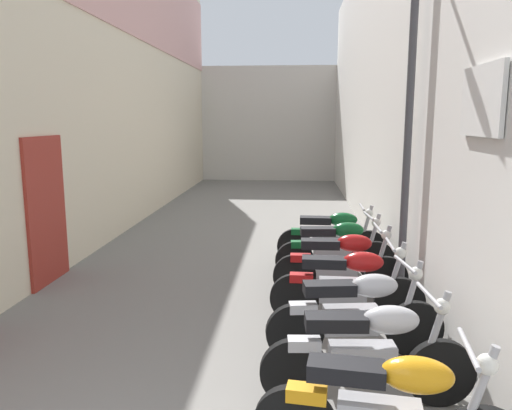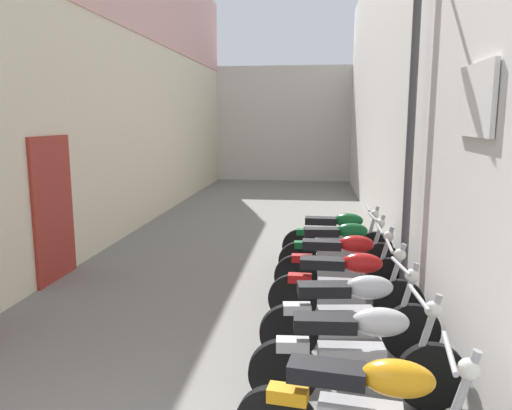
% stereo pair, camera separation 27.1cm
% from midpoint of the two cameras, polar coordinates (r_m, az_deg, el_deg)
% --- Properties ---
extents(ground_plane, '(34.45, 34.45, 0.00)m').
position_cam_midpoint_polar(ground_plane, '(9.02, -3.30, -5.89)').
color(ground_plane, slate).
extents(building_left, '(0.45, 18.45, 7.68)m').
position_cam_midpoint_polar(building_left, '(11.39, -17.04, 16.65)').
color(building_left, beige).
rests_on(building_left, ground).
extents(building_right, '(0.45, 18.45, 6.45)m').
position_cam_midpoint_polar(building_right, '(10.76, 13.71, 13.74)').
color(building_right, silver).
rests_on(building_right, ground).
extents(building_far_end, '(8.30, 2.00, 4.49)m').
position_cam_midpoint_polar(building_far_end, '(20.86, 1.19, 9.33)').
color(building_far_end, beige).
rests_on(building_far_end, ground).
extents(motorcycle_nearest, '(1.85, 0.58, 1.04)m').
position_cam_midpoint_polar(motorcycle_nearest, '(3.71, 12.81, -22.07)').
color(motorcycle_nearest, black).
rests_on(motorcycle_nearest, ground).
extents(motorcycle_second, '(1.85, 0.58, 1.04)m').
position_cam_midpoint_polar(motorcycle_second, '(4.47, 11.14, -16.13)').
color(motorcycle_second, black).
rests_on(motorcycle_second, ground).
extents(motorcycle_third, '(1.84, 0.58, 1.04)m').
position_cam_midpoint_polar(motorcycle_third, '(5.25, 10.05, -12.05)').
color(motorcycle_third, black).
rests_on(motorcycle_third, ground).
extents(motorcycle_fourth, '(1.85, 0.58, 1.04)m').
position_cam_midpoint_polar(motorcycle_fourth, '(6.07, 9.25, -8.96)').
color(motorcycle_fourth, black).
rests_on(motorcycle_fourth, ground).
extents(motorcycle_fifth, '(1.85, 0.58, 1.04)m').
position_cam_midpoint_polar(motorcycle_fifth, '(6.92, 8.64, -6.58)').
color(motorcycle_fifth, black).
rests_on(motorcycle_fifth, ground).
extents(motorcycle_sixth, '(1.85, 0.58, 1.04)m').
position_cam_midpoint_polar(motorcycle_sixth, '(7.68, 8.22, -4.91)').
color(motorcycle_sixth, black).
rests_on(motorcycle_sixth, ground).
extents(motorcycle_seventh, '(1.85, 0.58, 1.04)m').
position_cam_midpoint_polar(motorcycle_seventh, '(8.47, 7.87, -3.51)').
color(motorcycle_seventh, black).
rests_on(motorcycle_seventh, ground).
extents(street_lamp, '(0.79, 0.18, 4.63)m').
position_cam_midpoint_polar(street_lamp, '(6.63, 15.38, 11.79)').
color(street_lamp, '#47474C').
rests_on(street_lamp, ground).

